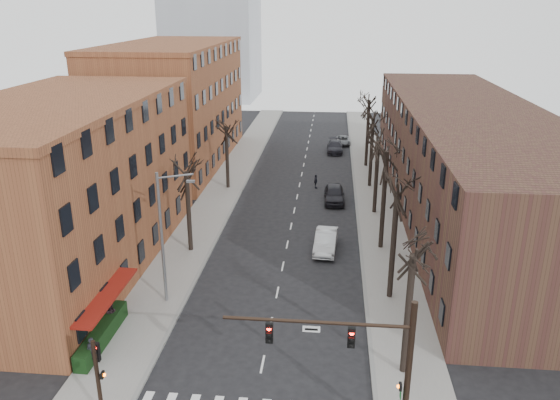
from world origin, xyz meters
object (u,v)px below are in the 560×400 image
(parked_car_near, at_px, (334,194))
(pedestrian_a, at_px, (92,352))
(parked_car_mid, at_px, (335,147))
(silver_sedan, at_px, (326,241))

(parked_car_near, bearing_deg, pedestrian_a, -116.40)
(parked_car_near, relative_size, parked_car_mid, 0.97)
(parked_car_near, distance_m, parked_car_mid, 19.81)
(parked_car_mid, bearing_deg, silver_sedan, -91.42)
(silver_sedan, bearing_deg, parked_car_near, 90.35)
(parked_car_near, height_order, pedestrian_a, pedestrian_a)
(silver_sedan, distance_m, parked_car_mid, 31.45)
(pedestrian_a, bearing_deg, parked_car_mid, 67.76)
(parked_car_mid, height_order, pedestrian_a, pedestrian_a)
(parked_car_mid, bearing_deg, pedestrian_a, -105.36)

